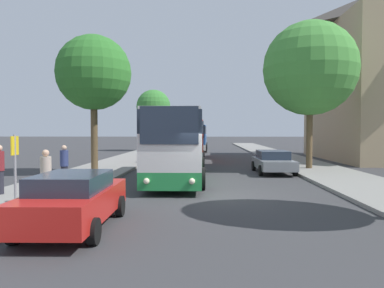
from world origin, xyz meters
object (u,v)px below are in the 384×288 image
(parked_car_left_curb, at_px, (74,199))
(parked_car_right_near, at_px, (273,161))
(bus_stop_sign, at_px, (15,162))
(tree_left_near, at_px, (153,107))
(pedestrian_waiting_near, at_px, (46,176))
(tree_left_far, at_px, (94,73))
(bus_front, at_px, (178,144))
(bus_rear, at_px, (196,137))
(bus_middle, at_px, (188,139))
(tree_right_near, at_px, (310,69))
(pedestrian_waiting_far, at_px, (64,165))

(parked_car_left_curb, xyz_separation_m, parked_car_right_near, (7.56, 13.21, -0.06))
(bus_stop_sign, xyz_separation_m, tree_left_near, (-0.61, 35.99, 4.03))
(pedestrian_waiting_near, height_order, tree_left_far, tree_left_far)
(bus_stop_sign, bearing_deg, parked_car_right_near, 48.05)
(bus_front, relative_size, parked_car_right_near, 2.23)
(bus_rear, relative_size, bus_stop_sign, 4.46)
(bus_rear, distance_m, parked_car_right_near, 25.08)
(bus_front, distance_m, parked_car_left_curb, 9.94)
(bus_rear, bearing_deg, tree_left_far, -101.18)
(bus_middle, relative_size, tree_left_far, 1.48)
(tree_left_near, distance_m, tree_right_near, 26.64)
(tree_left_far, bearing_deg, parked_car_left_curb, -75.70)
(pedestrian_waiting_far, relative_size, tree_left_far, 0.22)
(parked_car_left_curb, height_order, tree_left_near, tree_left_near)
(bus_front, xyz_separation_m, tree_left_far, (-5.14, 2.53, 4.08))
(pedestrian_waiting_near, distance_m, tree_left_near, 35.65)
(parked_car_right_near, bearing_deg, tree_left_far, 4.84)
(bus_middle, bearing_deg, pedestrian_waiting_far, -107.14)
(bus_middle, height_order, parked_car_left_curb, bus_middle)
(pedestrian_waiting_near, height_order, tree_left_near, tree_left_near)
(bus_front, bearing_deg, bus_stop_sign, -121.23)
(bus_middle, bearing_deg, tree_right_near, -48.47)
(bus_front, height_order, pedestrian_waiting_near, bus_front)
(bus_stop_sign, bearing_deg, bus_front, 59.19)
(bus_middle, relative_size, bus_stop_sign, 5.14)
(parked_car_right_near, bearing_deg, pedestrian_waiting_near, 47.73)
(bus_rear, xyz_separation_m, pedestrian_waiting_near, (-4.17, -35.11, -0.68))
(parked_car_left_curb, distance_m, tree_left_far, 13.60)
(bus_front, height_order, bus_stop_sign, bus_front)
(bus_stop_sign, height_order, tree_right_near, tree_right_near)
(bus_rear, height_order, tree_left_far, tree_left_far)
(parked_car_right_near, xyz_separation_m, tree_left_near, (-10.74, 24.72, 4.90))
(pedestrian_waiting_near, distance_m, pedestrian_waiting_far, 4.25)
(bus_stop_sign, xyz_separation_m, pedestrian_waiting_near, (0.70, 0.66, -0.52))
(parked_car_left_curb, xyz_separation_m, pedestrian_waiting_near, (-1.87, 2.61, 0.28))
(bus_middle, bearing_deg, pedestrian_waiting_near, -101.69)
(bus_stop_sign, xyz_separation_m, tree_right_near, (12.77, 12.98, 5.00))
(tree_left_near, bearing_deg, pedestrian_waiting_near, -87.87)
(parked_car_right_near, height_order, pedestrian_waiting_near, pedestrian_waiting_near)
(parked_car_right_near, distance_m, bus_stop_sign, 15.17)
(parked_car_right_near, distance_m, pedestrian_waiting_far, 12.24)
(bus_stop_sign, bearing_deg, tree_left_far, 93.01)
(pedestrian_waiting_near, distance_m, tree_right_near, 18.11)
(bus_rear, xyz_separation_m, parked_car_right_near, (5.25, -24.50, -1.02))
(bus_front, distance_m, tree_right_near, 10.80)
(bus_middle, xyz_separation_m, bus_stop_sign, (-4.49, -21.84, -0.23))
(bus_rear, relative_size, pedestrian_waiting_far, 5.75)
(bus_middle, relative_size, parked_car_right_near, 2.52)
(parked_car_left_curb, height_order, parked_car_right_near, parked_car_left_curb)
(parked_car_left_curb, xyz_separation_m, pedestrian_waiting_far, (-2.83, 6.75, 0.28))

